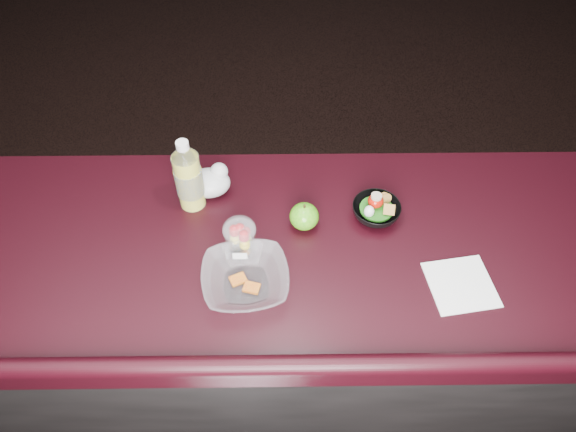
# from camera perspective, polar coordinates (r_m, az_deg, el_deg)

# --- Properties ---
(room_shell) EXTENTS (8.00, 8.00, 8.00)m
(room_shell) POSITION_cam_1_polar(r_m,az_deg,el_deg) (0.73, -5.61, 17.52)
(room_shell) COLOR black
(room_shell) RESTS_ON ground
(counter) EXTENTS (4.06, 0.71, 1.02)m
(counter) POSITION_cam_1_polar(r_m,az_deg,el_deg) (1.93, -2.16, -12.23)
(counter) COLOR black
(counter) RESTS_ON ground
(lemonade_bottle) EXTENTS (0.08, 0.08, 0.23)m
(lemonade_bottle) POSITION_cam_1_polar(r_m,az_deg,el_deg) (1.55, -10.04, 3.71)
(lemonade_bottle) COLOR gold
(lemonade_bottle) RESTS_ON counter
(fruit_cup) EXTENTS (0.09, 0.09, 0.12)m
(fruit_cup) POSITION_cam_1_polar(r_m,az_deg,el_deg) (1.44, -4.89, -2.26)
(fruit_cup) COLOR white
(fruit_cup) RESTS_ON counter
(green_apple) EXTENTS (0.08, 0.08, 0.08)m
(green_apple) POSITION_cam_1_polar(r_m,az_deg,el_deg) (1.52, 1.65, -0.04)
(green_apple) COLOR #25830F
(green_apple) RESTS_ON counter
(plastic_bag) EXTENTS (0.12, 0.10, 0.09)m
(plastic_bag) POSITION_cam_1_polar(r_m,az_deg,el_deg) (1.62, -7.89, 3.51)
(plastic_bag) COLOR silver
(plastic_bag) RESTS_ON counter
(snack_bowl) EXTENTS (0.15, 0.15, 0.07)m
(snack_bowl) POSITION_cam_1_polar(r_m,az_deg,el_deg) (1.57, 8.91, 0.62)
(snack_bowl) COLOR black
(snack_bowl) RESTS_ON counter
(takeout_bowl) EXTENTS (0.24, 0.24, 0.05)m
(takeout_bowl) POSITION_cam_1_polar(r_m,az_deg,el_deg) (1.41, -4.34, -6.44)
(takeout_bowl) COLOR silver
(takeout_bowl) RESTS_ON counter
(paper_napkin) EXTENTS (0.18, 0.18, 0.00)m
(paper_napkin) POSITION_cam_1_polar(r_m,az_deg,el_deg) (1.49, 17.15, -6.68)
(paper_napkin) COLOR white
(paper_napkin) RESTS_ON counter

